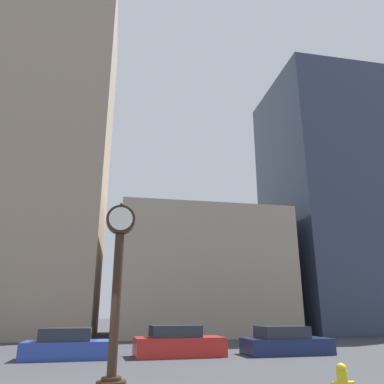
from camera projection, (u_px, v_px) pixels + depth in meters
name	position (u px, v px, depth m)	size (l,w,h in m)	color
building_tall_tower	(47.00, 155.00, 34.90)	(11.00, 12.00, 31.76)	gray
building_storefront_row	(198.00, 274.00, 34.24)	(14.26, 12.00, 10.42)	gray
building_glass_modern	(334.00, 200.00, 39.30)	(12.37, 12.00, 26.16)	#2D384C
street_clock	(117.00, 275.00, 11.32)	(0.89, 0.84, 5.29)	black
car_blue	(68.00, 346.00, 16.26)	(3.94, 1.89, 1.27)	#28429E
car_red	(178.00, 343.00, 17.14)	(4.17, 2.05, 1.35)	red
car_navy	(285.00, 342.00, 17.95)	(4.19, 2.06, 1.28)	#19234C
fire_hydrant_near	(343.00, 381.00, 8.90)	(0.57, 0.25, 0.78)	yellow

